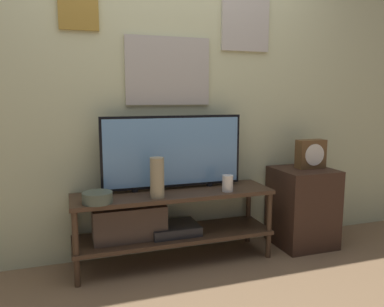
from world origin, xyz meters
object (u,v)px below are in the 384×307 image
Objects in this scene: television at (173,152)px; mantel_clock at (311,154)px; vase_wide_bowl at (97,198)px; candle_jar at (228,183)px; vase_tall_ceramic at (157,178)px.

mantel_clock is at bearing -4.86° from television.
vase_wide_bowl is 1.74m from mantel_clock.
vase_wide_bowl is (-0.58, -0.20, -0.25)m from television.
television is 4.45× the size of mantel_clock.
mantel_clock is (0.79, 0.10, 0.17)m from candle_jar.
mantel_clock reaches higher than vase_tall_ceramic.
mantel_clock is at bearing 7.16° from candle_jar.
vase_tall_ceramic is at bearing -175.54° from mantel_clock.
television is 3.81× the size of vase_tall_ceramic.
mantel_clock is (1.73, 0.11, 0.19)m from vase_wide_bowl.
television is at bearing 175.14° from mantel_clock.
vase_wide_bowl is at bearing -179.58° from candle_jar.
television reaches higher than mantel_clock.
vase_tall_ceramic is 1.33m from mantel_clock.
vase_tall_ceramic is 2.31× the size of candle_jar.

